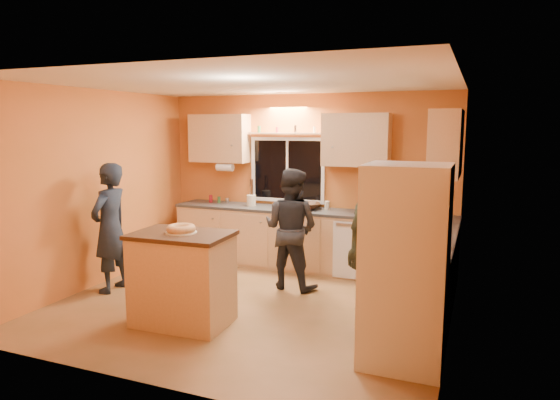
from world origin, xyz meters
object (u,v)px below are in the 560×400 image
at_px(person_right, 372,250).
at_px(person_left, 110,228).
at_px(refrigerator, 405,266).
at_px(island, 183,278).
at_px(person_center, 291,229).

bearing_deg(person_right, person_left, 95.03).
xyz_separation_m(refrigerator, island, (-2.33, 0.02, -0.39)).
relative_size(refrigerator, island, 1.69).
xyz_separation_m(person_left, person_right, (3.40, -0.16, 0.06)).
distance_m(island, person_right, 2.03).
bearing_deg(person_center, person_left, 32.27).
xyz_separation_m(island, person_left, (-1.46, 0.59, 0.32)).
relative_size(person_left, person_center, 1.05).
relative_size(refrigerator, person_left, 1.08).
bearing_deg(person_right, island, 110.26).
bearing_deg(island, person_left, 155.44).
distance_m(refrigerator, person_left, 3.84).
bearing_deg(refrigerator, person_left, 170.80).
bearing_deg(person_center, person_right, 145.52).
relative_size(person_center, person_right, 0.89).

